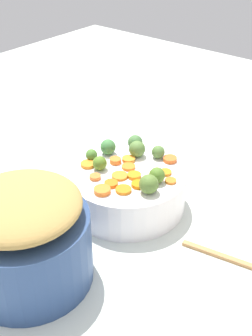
{
  "coord_description": "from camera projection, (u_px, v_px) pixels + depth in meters",
  "views": [
    {
      "loc": [
        0.66,
        0.55,
        0.68
      ],
      "look_at": [
        -0.01,
        -0.0,
        0.13
      ],
      "focal_mm": 47.26,
      "sensor_mm": 36.0,
      "label": 1
    }
  ],
  "objects": [
    {
      "name": "brussels_sprout_7",
      "position": [
        157.0,
        175.0,
        0.99
      ],
      "size": [
        0.04,
        0.04,
        0.04
      ],
      "primitive_type": "sphere",
      "color": "#4F7626",
      "rests_on": "serving_bowl_carrots"
    },
    {
      "name": "carrot_slice_7",
      "position": [
        120.0,
        176.0,
        1.02
      ],
      "size": [
        0.05,
        0.05,
        0.01
      ],
      "primitive_type": "cylinder",
      "rotation": [
        0.0,
        0.0,
        0.68
      ],
      "color": "orange",
      "rests_on": "serving_bowl_carrots"
    },
    {
      "name": "carrot_slice_10",
      "position": [
        111.0,
        184.0,
        0.99
      ],
      "size": [
        0.04,
        0.04,
        0.01
      ],
      "primitive_type": "cylinder",
      "rotation": [
        0.0,
        0.0,
        0.99
      ],
      "color": "orange",
      "rests_on": "serving_bowl_carrots"
    },
    {
      "name": "carrot_slice_2",
      "position": [
        134.0,
        175.0,
        1.02
      ],
      "size": [
        0.04,
        0.04,
        0.01
      ],
      "primitive_type": "cylinder",
      "rotation": [
        0.0,
        0.0,
        5.22
      ],
      "color": "orange",
      "rests_on": "serving_bowl_carrots"
    },
    {
      "name": "carrot_slice_5",
      "position": [
        115.0,
        161.0,
        1.07
      ],
      "size": [
        0.04,
        0.04,
        0.01
      ],
      "primitive_type": "cylinder",
      "rotation": [
        0.0,
        0.0,
        3.53
      ],
      "color": "orange",
      "rests_on": "serving_bowl_carrots"
    },
    {
      "name": "tabletop",
      "position": [
        124.0,
        210.0,
        1.08
      ],
      "size": [
        2.4,
        2.4,
        0.02
      ],
      "primitive_type": "cube",
      "color": "silver",
      "rests_on": "ground"
    },
    {
      "name": "stuffing_mound",
      "position": [
        19.0,
        205.0,
        0.79
      ],
      "size": [
        0.23,
        0.23,
        0.06
      ],
      "primitive_type": "ellipsoid",
      "color": "tan",
      "rests_on": "metal_pot"
    },
    {
      "name": "carrot_slice_6",
      "position": [
        171.0,
        181.0,
        1.0
      ],
      "size": [
        0.04,
        0.04,
        0.01
      ],
      "primitive_type": "cylinder",
      "rotation": [
        0.0,
        0.0,
        4.02
      ],
      "color": "orange",
      "rests_on": "serving_bowl_carrots"
    },
    {
      "name": "serving_bowl_carrots",
      "position": [
        126.0,
        188.0,
        1.06
      ],
      "size": [
        0.28,
        0.28,
        0.1
      ],
      "primitive_type": "cylinder",
      "color": "white",
      "rests_on": "tabletop"
    },
    {
      "name": "metal_pot",
      "position": [
        26.0,
        248.0,
        0.85
      ],
      "size": [
        0.25,
        0.25,
        0.15
      ],
      "primitive_type": "cylinder",
      "color": "navy",
      "rests_on": "tabletop"
    },
    {
      "name": "brussels_sprout_5",
      "position": [
        158.0,
        152.0,
        1.08
      ],
      "size": [
        0.03,
        0.03,
        0.03
      ],
      "primitive_type": "sphere",
      "color": "#54793A",
      "rests_on": "serving_bowl_carrots"
    },
    {
      "name": "brussels_sprout_3",
      "position": [
        93.0,
        154.0,
        1.08
      ],
      "size": [
        0.03,
        0.03,
        0.03
      ],
      "primitive_type": "sphere",
      "color": "#4D7F30",
      "rests_on": "serving_bowl_carrots"
    },
    {
      "name": "carrot_slice_3",
      "position": [
        123.0,
        190.0,
        0.97
      ],
      "size": [
        0.04,
        0.04,
        0.01
      ],
      "primitive_type": "cylinder",
      "rotation": [
        0.0,
        0.0,
        6.09
      ],
      "color": "orange",
      "rests_on": "serving_bowl_carrots"
    },
    {
      "name": "carrot_slice_9",
      "position": [
        170.0,
        159.0,
        1.07
      ],
      "size": [
        0.05,
        0.05,
        0.01
      ],
      "primitive_type": "cylinder",
      "rotation": [
        0.0,
        0.0,
        5.57
      ],
      "color": "orange",
      "rests_on": "serving_bowl_carrots"
    },
    {
      "name": "carrot_slice_0",
      "position": [
        95.0,
        177.0,
        1.01
      ],
      "size": [
        0.04,
        0.04,
        0.01
      ],
      "primitive_type": "cylinder",
      "rotation": [
        0.0,
        0.0,
        3.95
      ],
      "color": "orange",
      "rests_on": "serving_bowl_carrots"
    },
    {
      "name": "carrot_slice_4",
      "position": [
        138.0,
        184.0,
        0.98
      ],
      "size": [
        0.04,
        0.04,
        0.01
      ],
      "primitive_type": "cylinder",
      "rotation": [
        0.0,
        0.0,
        5.0
      ],
      "color": "orange",
      "rests_on": "serving_bowl_carrots"
    },
    {
      "name": "brussels_sprout_1",
      "position": [
        135.0,
        142.0,
        1.12
      ],
      "size": [
        0.04,
        0.04,
        0.04
      ],
      "primitive_type": "sphere",
      "color": "#48753D",
      "rests_on": "serving_bowl_carrots"
    },
    {
      "name": "brussels_sprout_4",
      "position": [
        137.0,
        149.0,
        1.09
      ],
      "size": [
        0.04,
        0.04,
        0.04
      ],
      "primitive_type": "sphere",
      "color": "#587E3A",
      "rests_on": "serving_bowl_carrots"
    },
    {
      "name": "carrot_slice_11",
      "position": [
        88.0,
        164.0,
        1.06
      ],
      "size": [
        0.05,
        0.05,
        0.01
      ],
      "primitive_type": "cylinder",
      "rotation": [
        0.0,
        0.0,
        2.26
      ],
      "color": "orange",
      "rests_on": "serving_bowl_carrots"
    },
    {
      "name": "carrot_slice_1",
      "position": [
        129.0,
        159.0,
        1.07
      ],
      "size": [
        0.04,
        0.04,
        0.01
      ],
      "primitive_type": "cylinder",
      "rotation": [
        0.0,
        0.0,
        1.37
      ],
      "color": "orange",
      "rests_on": "serving_bowl_carrots"
    },
    {
      "name": "carrot_slice_12",
      "position": [
        129.0,
        167.0,
        1.05
      ],
      "size": [
        0.04,
        0.04,
        0.01
      ],
      "primitive_type": "cylinder",
      "rotation": [
        0.0,
        0.0,
        0.46
      ],
      "color": "orange",
      "rests_on": "serving_bowl_carrots"
    },
    {
      "name": "brussels_sprout_6",
      "position": [
        100.0,
        163.0,
        1.04
      ],
      "size": [
        0.03,
        0.03,
        0.03
      ],
      "primitive_type": "sphere",
      "color": "#577E25",
      "rests_on": "serving_bowl_carrots"
    },
    {
      "name": "carrot_slice_8",
      "position": [
        102.0,
        190.0,
        0.96
      ],
      "size": [
        0.05,
        0.05,
        0.01
      ],
      "primitive_type": "cylinder",
      "rotation": [
        0.0,
        0.0,
        4.41
      ],
      "color": "orange",
      "rests_on": "serving_bowl_carrots"
    },
    {
      "name": "brussels_sprout_0",
      "position": [
        108.0,
        147.0,
        1.1
      ],
      "size": [
        0.04,
        0.04,
        0.04
      ],
      "primitive_type": "sphere",
      "color": "#448041",
      "rests_on": "serving_bowl_carrots"
    },
    {
      "name": "carrot_slice_13",
      "position": [
        165.0,
        172.0,
        1.03
      ],
      "size": [
        0.03,
        0.03,
        0.01
      ],
      "primitive_type": "cylinder",
      "rotation": [
        0.0,
        0.0,
        3.35
      ],
      "color": "orange",
      "rests_on": "serving_bowl_carrots"
    },
    {
      "name": "brussels_sprout_2",
      "position": [
        149.0,
        184.0,
        0.95
      ],
      "size": [
        0.04,
        0.04,
        0.04
      ],
      "primitive_type": "sphere",
      "color": "#597A32",
      "rests_on": "serving_bowl_carrots"
    }
  ]
}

